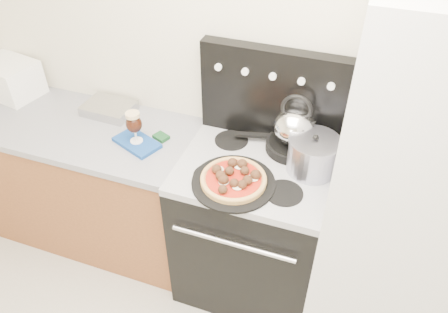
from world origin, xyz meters
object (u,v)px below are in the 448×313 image
at_px(fridge, 404,197).
at_px(skillet, 292,146).
at_px(pizza, 234,178).
at_px(stock_pot, 313,156).
at_px(base_cabinet, 88,183).
at_px(toaster_oven, 10,78).
at_px(beer_glass, 134,127).
at_px(pizza_pan, 233,183).
at_px(oven_mitt, 137,143).
at_px(stove_body, 252,229).
at_px(tea_kettle, 295,123).

xyz_separation_m(fridge, skillet, (-0.56, 0.21, -0.01)).
xyz_separation_m(pizza, stock_pot, (0.33, 0.22, 0.05)).
height_order(base_cabinet, toaster_oven, toaster_oven).
relative_size(beer_glass, pizza_pan, 0.46).
height_order(beer_glass, pizza, beer_glass).
bearing_deg(beer_glass, toaster_oven, 167.93).
relative_size(oven_mitt, stock_pot, 1.05).
relative_size(pizza_pan, skillet, 1.47).
height_order(oven_mitt, stock_pot, stock_pot).
relative_size(toaster_oven, pizza_pan, 0.85).
relative_size(toaster_oven, stock_pot, 1.42).
relative_size(base_cabinet, pizza, 4.63).
bearing_deg(fridge, skillet, 159.59).
bearing_deg(stove_body, base_cabinet, 178.70).
relative_size(pizza_pan, stock_pot, 1.67).
relative_size(base_cabinet, stove_body, 1.65).
xyz_separation_m(toaster_oven, tea_kettle, (1.77, 0.00, 0.08)).
distance_m(beer_glass, stock_pot, 0.92).
bearing_deg(oven_mitt, tea_kettle, 14.72).
distance_m(skillet, tea_kettle, 0.14).
bearing_deg(pizza, oven_mitt, 166.69).
xyz_separation_m(toaster_oven, skillet, (1.77, 0.00, -0.06)).
xyz_separation_m(stove_body, fridge, (0.70, -0.03, 0.51)).
bearing_deg(toaster_oven, stove_body, 4.74).
relative_size(beer_glass, skillet, 0.67).
distance_m(toaster_oven, pizza, 1.61).
bearing_deg(fridge, beer_glass, -179.97).
bearing_deg(beer_glass, base_cabinet, 173.56).
xyz_separation_m(fridge, toaster_oven, (-2.33, 0.21, 0.06)).
xyz_separation_m(stove_body, tea_kettle, (0.14, 0.18, 0.65)).
distance_m(base_cabinet, tea_kettle, 1.42).
bearing_deg(stock_pot, beer_glass, -174.75).
height_order(fridge, skillet, fridge).
distance_m(pizza_pan, stock_pot, 0.40).
bearing_deg(stock_pot, pizza, -145.37).
xyz_separation_m(oven_mitt, beer_glass, (0.00, 0.00, 0.10)).
xyz_separation_m(stove_body, pizza_pan, (-0.06, -0.17, 0.49)).
height_order(pizza_pan, tea_kettle, tea_kettle).
distance_m(stove_body, oven_mitt, 0.81).
height_order(fridge, pizza_pan, fridge).
height_order(fridge, beer_glass, fridge).
height_order(tea_kettle, stock_pot, tea_kettle).
xyz_separation_m(oven_mitt, skillet, (0.80, 0.21, 0.03)).
relative_size(stove_body, toaster_oven, 2.59).
bearing_deg(skillet, toaster_oven, -180.00).
bearing_deg(fridge, base_cabinet, 178.41).
distance_m(toaster_oven, stock_pot, 1.90).
relative_size(stove_body, fridge, 0.46).
bearing_deg(oven_mitt, pizza, -13.31).
bearing_deg(tea_kettle, fridge, -10.89).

